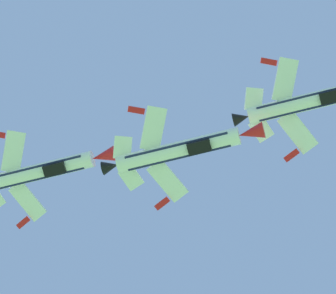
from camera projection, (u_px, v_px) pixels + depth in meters
fighter_jet_lead at (312, 101)px, 81.51m from camera, size 13.81×11.32×5.32m
fighter_jet_left_wing at (181, 150)px, 79.89m from camera, size 13.81×11.48×5.02m
fighter_jet_right_wing at (39, 172)px, 84.98m from camera, size 13.81×11.41×5.15m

